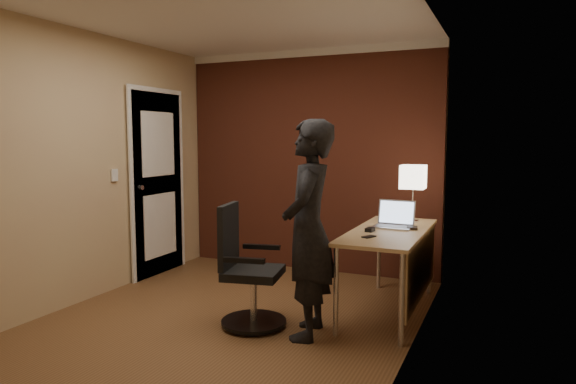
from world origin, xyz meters
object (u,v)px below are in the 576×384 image
Objects in this scene: office_chair at (246,274)px; desk at (398,245)px; desk_lamp at (413,178)px; person at (308,229)px; phone at (369,237)px; wallet at (412,228)px; laptop at (395,220)px; mouse at (370,230)px.

desk is at bearing 36.39° from office_chair.
desk_lamp is 1.43m from person.
phone is 1.03m from office_chair.
person reaches higher than wallet.
laptop is 3.43× the size of mouse.
person is (-0.32, -0.63, 0.08)m from mouse.
desk_lamp reaches higher than desk.
laptop is 3.11× the size of wallet.
wallet is 1.08m from person.
desk_lamp is 0.51m from laptop.
desk is at bearing -93.10° from desk_lamp.
person reaches higher than mouse.
desk is 0.75m from desk_lamp.
desk_lamp is at bearing 100.18° from wallet.
office_chair is at bearing -129.93° from desk_lamp.
desk_lamp is 0.55× the size of office_chair.
phone is at bearing -111.05° from desk.
desk is 0.29m from mouse.
wallet is at bearing 44.24° from mouse.
phone is 0.54m from person.
office_chair is (-1.05, -0.78, -0.17)m from desk.
person is (0.53, 0.01, 0.40)m from office_chair.
mouse is 0.40m from wallet.
office_chair is (-1.15, -0.89, -0.31)m from wallet.
desk_lamp is at bearing 103.86° from phone.
person reaches higher than office_chair.
laptop is 1.04m from person.
desk_lamp is (0.03, 0.52, 0.55)m from desk.
person reaches higher than desk.
office_chair is at bearing -131.91° from phone.
mouse is 1.11m from office_chair.
person is at bearing -113.28° from desk_lamp.
desk is 15.00× the size of mouse.
wallet is (0.10, 0.12, 0.14)m from desk.
desk_lamp reaches higher than wallet.
phone is at bearing -116.25° from wallet.
desk_lamp is 0.57m from wallet.
mouse is (-0.21, -0.14, 0.14)m from desk.
wallet reaches higher than desk.
office_chair is at bearing -99.71° from person.
desk_lamp is 1.01m from phone.
wallet is 1.49m from office_chair.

